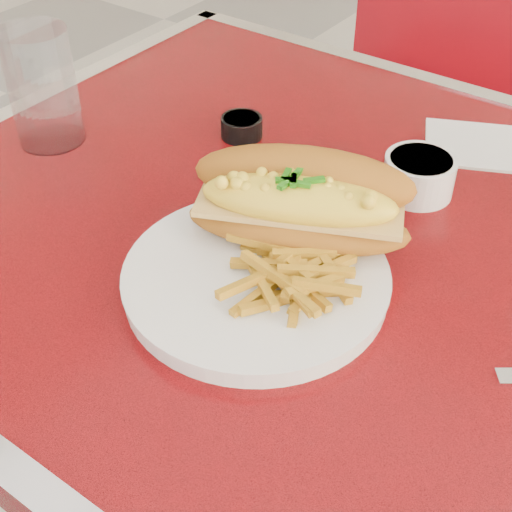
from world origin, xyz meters
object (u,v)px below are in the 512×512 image
Objects in this scene: dinner_plate at (256,279)px; fork at (330,279)px; water_tumbler at (42,87)px; mac_hoagie at (300,201)px; gravy_ramekin at (419,174)px; sauce_cup_left at (242,126)px; diner_table at (398,371)px.

dinner_plate is 0.07m from fork.
water_tumbler reaches higher than fork.
mac_hoagie reaches higher than gravy_ramekin.
water_tumbler is (-0.19, -0.15, 0.06)m from sauce_cup_left.
fork is (0.06, -0.04, -0.04)m from mac_hoagie.
sauce_cup_left is (-0.19, 0.15, -0.05)m from mac_hoagie.
fork is at bearing -5.41° from water_tumbler.
mac_hoagie is at bearing -108.12° from gravy_ramekin.
fork is 0.45m from water_tumbler.
mac_hoagie is (0.00, 0.08, 0.05)m from dinner_plate.
dinner_plate is 1.26× the size of mac_hoagie.
gravy_ramekin is (0.06, 0.24, 0.01)m from dinner_plate.
water_tumbler is at bearing 168.58° from dinner_plate.
diner_table is 0.24m from dinner_plate.
diner_table is 20.11× the size of sauce_cup_left.
fork is (0.06, 0.03, 0.01)m from dinner_plate.
water_tumbler is (-0.50, -0.05, 0.23)m from diner_table.
water_tumbler is (-0.38, 0.00, 0.01)m from mac_hoagie.
mac_hoagie reaches higher than dinner_plate.
sauce_cup_left is at bearing 161.04° from diner_table.
sauce_cup_left reaches higher than diner_table.
sauce_cup_left is 0.25m from water_tumbler.
gravy_ramekin is (-0.06, 0.12, 0.19)m from diner_table.
gravy_ramekin is 0.65× the size of water_tumbler.
dinner_plate is 3.35× the size of gravy_ramekin.
sauce_cup_left is (-0.24, -0.02, -0.01)m from gravy_ramekin.
gravy_ramekin reaches higher than diner_table.
dinner_plate is at bearing -50.62° from sauce_cup_left.
sauce_cup_left is at bearing 57.38° from fork.
diner_table is at bearing 5.21° from water_tumbler.
fork is at bearing 29.07° from dinner_plate.
fork is 0.31m from sauce_cup_left.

